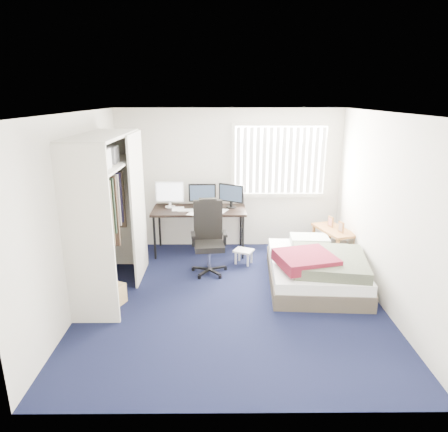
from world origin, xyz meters
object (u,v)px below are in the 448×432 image
desk (199,207)px  office_chair (209,244)px  nightstand (334,233)px  bed (316,268)px

desk → office_chair: 0.93m
office_chair → nightstand: (2.09, 0.41, 0.05)m
bed → desk: bearing=143.3°
nightstand → bed: nightstand is taller
desk → nightstand: (2.28, -0.43, -0.33)m
office_chair → desk: bearing=102.5°
office_chair → bed: office_chair is taller
office_chair → bed: 1.68m
desk → office_chair: (0.18, -0.83, -0.38)m
desk → bed: desk is taller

